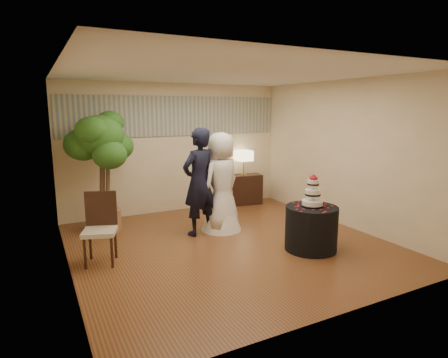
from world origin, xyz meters
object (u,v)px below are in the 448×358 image
bride (221,182)px  table_lamp (244,163)px  side_chair (100,229)px  ficus_tree (102,171)px  groom (199,182)px  cake_table (311,228)px  wedding_cake (313,191)px  console (243,189)px

bride → table_lamp: (1.35, 1.50, 0.08)m
table_lamp → side_chair: (-3.64, -2.08, -0.48)m
table_lamp → ficus_tree: size_ratio=0.26×
groom → ficus_tree: (-1.50, 1.00, 0.16)m
cake_table → side_chair: side_chair is taller
table_lamp → wedding_cake: bearing=-99.6°
console → table_lamp: 0.65m
cake_table → table_lamp: table_lamp is taller
wedding_cake → bride: bearing=117.9°
groom → cake_table: (1.29, -1.54, -0.61)m
groom → bride: groom is taller
cake_table → console: bearing=80.4°
side_chair → cake_table: bearing=1.8°
groom → table_lamp: 2.37m
wedding_cake → cake_table: bearing=0.0°
wedding_cake → console: bearing=80.4°
table_lamp → side_chair: 4.22m
cake_table → side_chair: 3.28m
console → bride: bearing=-122.7°
bride → wedding_cake: bearing=94.3°
groom → cake_table: bearing=111.8°
groom → bride: (0.46, 0.03, -0.05)m
wedding_cake → table_lamp: bearing=80.4°
ficus_tree → side_chair: (-0.33, -1.56, -0.61)m
bride → wedding_cake: 1.78m
table_lamp → ficus_tree: 3.36m
console → ficus_tree: (-3.32, -0.52, 0.78)m
bride → wedding_cake: bride is taller
wedding_cake → console: (0.52, 3.07, -0.62)m
bride → console: 2.09m
groom → side_chair: size_ratio=1.84×
groom → ficus_tree: ficus_tree is taller
table_lamp → side_chair: bearing=-150.2°
groom → bride: bearing=165.7°
groom → cake_table: groom is taller
cake_table → ficus_tree: bearing=137.7°
bride → ficus_tree: bearing=-49.9°
cake_table → wedding_cake: (0.00, 0.00, 0.62)m
console → side_chair: bearing=-140.8°
table_lamp → groom: bearing=-139.9°
ficus_tree → wedding_cake: bearing=-42.3°
console → side_chair: side_chair is taller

